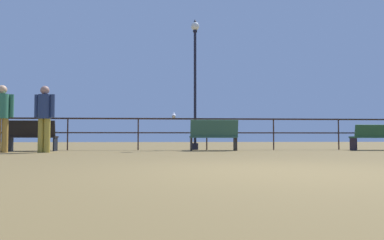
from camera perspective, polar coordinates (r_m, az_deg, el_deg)
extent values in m
plane|color=brown|center=(4.68, 13.42, -7.62)|extent=(60.00, 60.00, 0.00)
cube|color=#301E17|center=(12.43, 2.26, 0.17)|extent=(18.09, 0.05, 0.05)
cube|color=#301E17|center=(12.41, 2.27, -1.97)|extent=(18.09, 0.04, 0.04)
cylinder|color=#301E17|center=(12.72, -18.44, -2.08)|extent=(0.04, 0.04, 1.03)
cylinder|color=#301E17|center=(12.36, -8.21, -2.18)|extent=(0.04, 0.04, 1.03)
cylinder|color=#301E17|center=(12.41, 2.27, -2.20)|extent=(0.04, 0.04, 1.03)
cylinder|color=#301E17|center=(12.86, 12.33, -2.16)|extent=(0.04, 0.04, 1.03)
cylinder|color=#301E17|center=(13.68, 21.45, -2.06)|extent=(0.04, 0.04, 1.03)
cube|color=black|center=(12.33, -23.08, -2.39)|extent=(1.41, 0.46, 0.05)
cube|color=black|center=(12.15, -23.35, -1.22)|extent=(1.40, 0.15, 0.49)
cube|color=black|center=(12.15, -20.13, -3.45)|extent=(0.05, 0.39, 0.43)
cube|color=black|center=(12.31, -19.90, -1.79)|extent=(0.04, 0.31, 0.04)
cube|color=black|center=(12.56, -25.97, -3.31)|extent=(0.05, 0.39, 0.43)
cube|color=black|center=(12.71, -25.67, -1.71)|extent=(0.04, 0.31, 0.04)
cube|color=#2D5341|center=(11.78, 3.27, -2.61)|extent=(1.48, 0.51, 0.05)
cube|color=#2D5341|center=(11.55, 3.42, -1.29)|extent=(1.48, 0.15, 0.53)
cube|color=black|center=(11.89, 6.62, -3.62)|extent=(0.04, 0.46, 0.42)
cube|color=black|center=(12.09, 6.42, -1.94)|extent=(0.04, 0.36, 0.04)
cube|color=black|center=(11.71, -0.12, -3.65)|extent=(0.04, 0.46, 0.42)
cube|color=black|center=(11.91, -0.19, -1.94)|extent=(0.04, 0.36, 0.04)
cube|color=#244E2E|center=(13.58, 26.44, -2.36)|extent=(1.72, 0.46, 0.05)
cube|color=#244E2E|center=(13.40, 26.87, -1.49)|extent=(1.72, 0.12, 0.40)
cube|color=black|center=(13.18, 23.38, -3.33)|extent=(0.04, 0.41, 0.42)
cube|color=black|center=(13.34, 23.00, -1.83)|extent=(0.04, 0.32, 0.04)
cylinder|color=black|center=(12.59, 0.47, -4.05)|extent=(0.22, 0.22, 0.22)
cylinder|color=black|center=(12.70, 0.47, 5.02)|extent=(0.09, 0.09, 3.79)
cylinder|color=black|center=(13.10, 0.47, 13.38)|extent=(0.14, 0.14, 0.06)
sphere|color=silver|center=(13.15, 0.47, 14.10)|extent=(0.28, 0.28, 0.28)
cone|color=black|center=(13.21, 0.47, 14.90)|extent=(0.11, 0.11, 0.10)
cylinder|color=#A68F32|center=(10.92, -21.23, -2.23)|extent=(0.17, 0.17, 0.92)
cylinder|color=#A68F32|center=(11.01, -22.03, -2.22)|extent=(0.17, 0.17, 0.92)
cylinder|color=navy|center=(11.00, -21.56, 1.91)|extent=(0.35, 0.35, 0.66)
cylinder|color=navy|center=(10.88, -20.48, 2.03)|extent=(0.12, 0.12, 0.63)
cylinder|color=navy|center=(11.11, -22.61, 1.98)|extent=(0.12, 0.12, 0.63)
sphere|color=#9D7263|center=(11.04, -21.52, 4.25)|extent=(0.24, 0.24, 0.24)
cylinder|color=#AC7F33|center=(11.32, -26.64, -2.14)|extent=(0.17, 0.17, 0.92)
cylinder|color=#2E6D51|center=(11.35, -26.99, 1.88)|extent=(0.35, 0.35, 0.66)
cylinder|color=#2E6D51|center=(11.37, -25.81, 1.95)|extent=(0.12, 0.12, 0.63)
sphere|color=tan|center=(11.39, -26.95, 4.15)|extent=(0.24, 0.24, 0.24)
ellipsoid|color=silver|center=(12.35, -2.79, 0.61)|extent=(0.15, 0.25, 0.13)
ellipsoid|color=gray|center=(12.36, -2.79, 0.71)|extent=(0.11, 0.22, 0.05)
sphere|color=silver|center=(12.47, -2.79, 0.86)|extent=(0.11, 0.11, 0.11)
cone|color=gold|center=(12.54, -2.80, 0.84)|extent=(0.04, 0.05, 0.04)
cube|color=gray|center=(12.22, -2.78, 0.68)|extent=(0.06, 0.09, 0.02)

